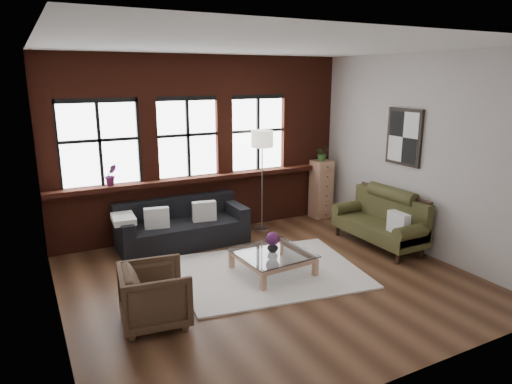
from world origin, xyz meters
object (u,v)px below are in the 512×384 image
vintage_settee (378,220)px  armchair (155,295)px  floor_lamp (262,177)px  drawer_chest (321,189)px  dark_sofa (182,223)px  coffee_table (273,263)px  vase (273,247)px

vintage_settee → armchair: vintage_settee is taller
armchair → floor_lamp: 3.72m
drawer_chest → floor_lamp: floor_lamp is taller
armchair → floor_lamp: size_ratio=0.39×
vintage_settee → armchair: size_ratio=2.23×
floor_lamp → dark_sofa: bearing=-175.5°
drawer_chest → coffee_table: bearing=-139.0°
vintage_settee → coffee_table: size_ratio=1.73×
dark_sofa → floor_lamp: floor_lamp is taller
vase → dark_sofa: bearing=114.7°
dark_sofa → coffee_table: bearing=-65.3°
dark_sofa → drawer_chest: 3.06m
dark_sofa → coffee_table: 1.91m
drawer_chest → vase: bearing=-139.0°
armchair → coffee_table: armchair is taller
vintage_settee → floor_lamp: bearing=127.8°
vase → vintage_settee: bearing=3.8°
coffee_table → dark_sofa: bearing=114.7°
dark_sofa → armchair: dark_sofa is taller
vase → armchair: bearing=-162.9°
coffee_table → drawer_chest: 3.02m
coffee_table → floor_lamp: (0.82, 1.85, 0.85)m
dark_sofa → vase: size_ratio=13.01×
dark_sofa → drawer_chest: drawer_chest is taller
drawer_chest → floor_lamp: 1.50m
coffee_table → floor_lamp: floor_lamp is taller
armchair → drawer_chest: (4.17, 2.55, 0.24)m
coffee_table → vase: 0.25m
dark_sofa → vase: bearing=-65.3°
coffee_table → vase: (0.00, 0.00, 0.25)m
dark_sofa → coffee_table: size_ratio=2.15×
coffee_table → drawer_chest: (2.26, 1.96, 0.43)m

